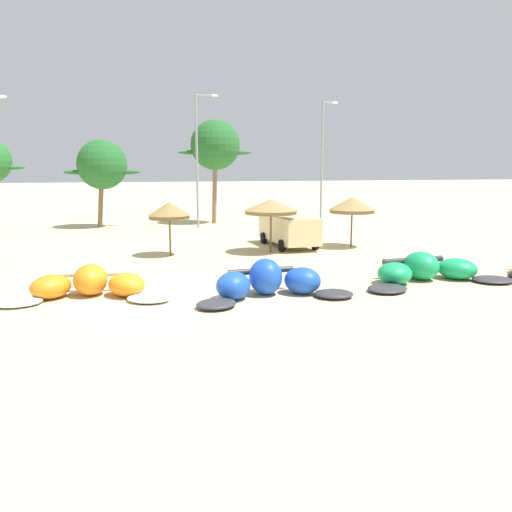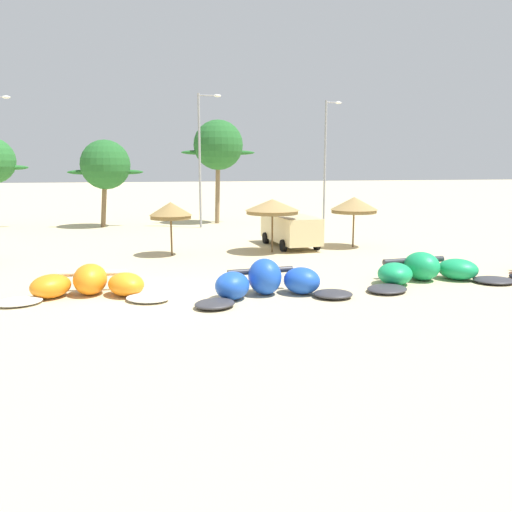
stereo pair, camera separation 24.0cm
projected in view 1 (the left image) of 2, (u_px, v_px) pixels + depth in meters
ground_plane at (153, 297)px, 18.98m from camera, size 260.00×260.00×0.00m
kite_left at (89, 285)px, 18.86m from camera, size 6.24×3.17×1.15m
kite_left_of_center at (269, 283)px, 18.95m from camera, size 6.13×3.07×1.35m
kite_center at (426, 271)px, 21.39m from camera, size 6.95×3.48×1.19m
beach_umbrella_middle at (169, 211)px, 27.16m from camera, size 2.24×2.24×2.84m
beach_umbrella_near_palms at (271, 206)px, 28.15m from camera, size 2.96×2.96×2.93m
beach_umbrella_outermost at (352, 205)px, 30.03m from camera, size 2.73×2.73×2.93m
parked_van at (288, 228)px, 30.54m from camera, size 2.57×5.28×1.84m
palm_left_of_gap at (102, 165)px, 39.28m from camera, size 5.62×3.75×6.65m
palm_center_left at (215, 146)px, 41.69m from camera, size 5.99×3.99×8.33m
lamppost_east_center at (199, 154)px, 38.90m from camera, size 1.78×0.24×9.96m
lamppost_east at (323, 156)px, 43.36m from camera, size 1.42×0.24×9.96m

